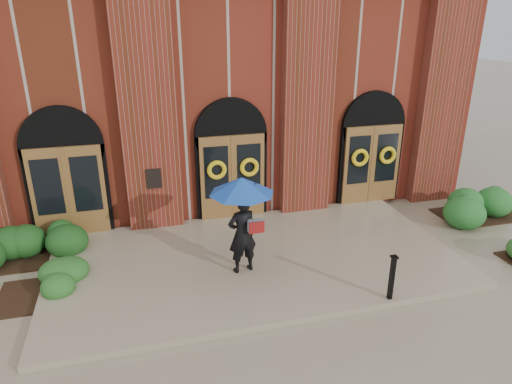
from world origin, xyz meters
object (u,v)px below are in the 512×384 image
object	(u,v)px
metal_post	(392,277)
hedge_wall_right	(495,201)
hedge_wall_left	(42,244)
man_with_umbrella	(242,207)

from	to	relation	value
metal_post	hedge_wall_right	distance (m)	6.66
hedge_wall_left	hedge_wall_right	bearing A→B (deg)	-3.20
man_with_umbrella	metal_post	xyz separation A→B (m)	(2.76, -1.96, -1.10)
man_with_umbrella	hedge_wall_left	distance (m)	5.41
hedge_wall_left	hedge_wall_right	world-z (taller)	hedge_wall_right
hedge_wall_right	man_with_umbrella	bearing A→B (deg)	-170.12
hedge_wall_left	hedge_wall_right	distance (m)	13.22
metal_post	hedge_wall_left	size ratio (longest dim) A/B	0.34
metal_post	man_with_umbrella	bearing A→B (deg)	144.72
hedge_wall_right	hedge_wall_left	bearing A→B (deg)	176.80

